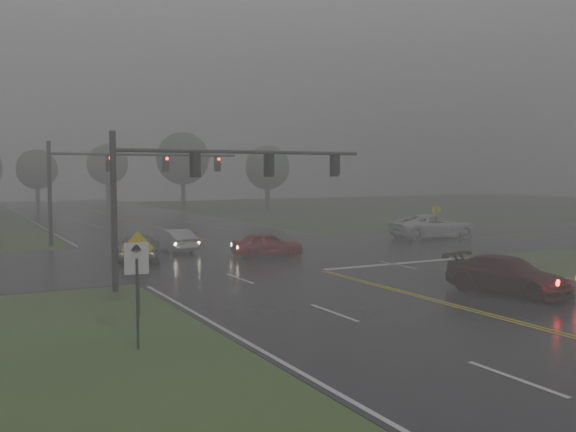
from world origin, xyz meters
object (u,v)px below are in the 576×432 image
pickup_white (433,239)px  signal_gantry_far (113,172)px  car_grey (139,260)px  sedan_red (268,257)px  sedan_silver (173,252)px  sedan_maroon (507,294)px  signal_gantry_near (199,179)px

pickup_white → signal_gantry_far: bearing=78.4°
car_grey → sedan_red: bearing=178.8°
sedan_silver → pickup_white: pickup_white is taller
sedan_red → sedan_silver: sedan_red is taller
sedan_red → car_grey: sedan_red is taller
sedan_maroon → signal_gantry_near: 13.62m
sedan_silver → car_grey: size_ratio=0.84×
sedan_red → pickup_white: bearing=-66.9°
sedan_red → signal_gantry_near: (-6.55, -6.59, 4.60)m
pickup_white → signal_gantry_near: size_ratio=0.53×
sedan_silver → signal_gantry_near: (-2.51, -11.45, 4.60)m
car_grey → pickup_white: 22.03m
sedan_silver → car_grey: bearing=36.7°
sedan_red → signal_gantry_far: signal_gantry_far is taller
pickup_white → signal_gantry_near: bearing=123.5°
sedan_maroon → pickup_white: 21.29m
car_grey → signal_gantry_far: size_ratio=0.38×
sedan_red → signal_gantry_far: (-6.09, 11.25, 4.85)m
sedan_red → signal_gantry_near: bearing=146.2°
sedan_maroon → signal_gantry_near: signal_gantry_near is taller
sedan_maroon → signal_gantry_near: size_ratio=0.43×
pickup_white → signal_gantry_far: (-21.22, 8.00, 4.85)m
sedan_red → sedan_silver: (-4.03, 4.86, 0.00)m
sedan_silver → signal_gantry_far: size_ratio=0.32×
sedan_red → car_grey: bearing=83.3°
sedan_maroon → sedan_red: bearing=90.3°
sedan_maroon → signal_gantry_far: size_ratio=0.39×
car_grey → signal_gantry_near: signal_gantry_near is taller
sedan_red → sedan_maroon: bearing=-155.6°
sedan_maroon → car_grey: 19.73m
signal_gantry_near → signal_gantry_far: 17.84m
car_grey → sedan_silver: bearing=-120.5°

